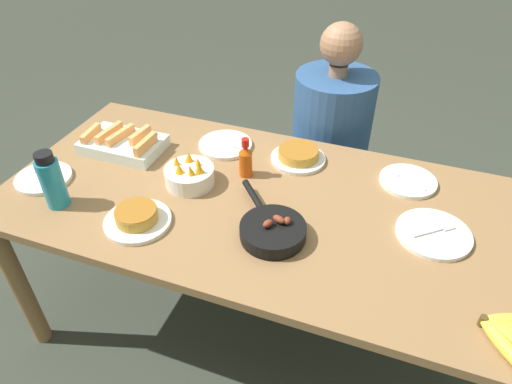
{
  "coord_description": "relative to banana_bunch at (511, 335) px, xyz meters",
  "views": [
    {
      "loc": [
        0.45,
        -1.22,
        1.81
      ],
      "look_at": [
        0.0,
        0.0,
        0.78
      ],
      "focal_mm": 32.0,
      "sensor_mm": 36.0,
      "label": 1
    }
  ],
  "objects": [
    {
      "name": "fruit_bowl_mango",
      "position": [
        -1.1,
        0.33,
        0.02
      ],
      "size": [
        0.19,
        0.19,
        0.12
      ],
      "color": "silver",
      "rests_on": "dining_table"
    },
    {
      "name": "banana_bunch",
      "position": [
        0.0,
        0.0,
        0.0
      ],
      "size": [
        0.21,
        0.23,
        0.04
      ],
      "color": "gold",
      "rests_on": "dining_table"
    },
    {
      "name": "skillet",
      "position": [
        -0.72,
        0.16,
        0.01
      ],
      "size": [
        0.3,
        0.33,
        0.08
      ],
      "rotation": [
        0.0,
        0.0,
        2.29
      ],
      "color": "black",
      "rests_on": "dining_table"
    },
    {
      "name": "empty_plate_near_front",
      "position": [
        -1.08,
        0.61,
        -0.01
      ],
      "size": [
        0.23,
        0.23,
        0.02
      ],
      "color": "silver",
      "rests_on": "dining_table"
    },
    {
      "name": "empty_plate_mid_edge",
      "position": [
        -0.32,
        0.62,
        -0.01
      ],
      "size": [
        0.22,
        0.22,
        0.02
      ],
      "color": "silver",
      "rests_on": "dining_table"
    },
    {
      "name": "empty_plate_far_right",
      "position": [
        -1.65,
        0.15,
        -0.01
      ],
      "size": [
        0.21,
        0.21,
        0.02
      ],
      "color": "silver",
      "rests_on": "dining_table"
    },
    {
      "name": "frittata_plate_center",
      "position": [
        -0.76,
        0.62,
        0.0
      ],
      "size": [
        0.22,
        0.22,
        0.05
      ],
      "color": "silver",
      "rests_on": "dining_table"
    },
    {
      "name": "hot_sauce_bottle",
      "position": [
        -0.92,
        0.45,
        0.05
      ],
      "size": [
        0.05,
        0.05,
        0.16
      ],
      "color": "#C64C0F",
      "rests_on": "dining_table"
    },
    {
      "name": "water_bottle",
      "position": [
        -1.49,
        0.05,
        0.08
      ],
      "size": [
        0.08,
        0.08,
        0.22
      ],
      "color": "teal",
      "rests_on": "dining_table"
    },
    {
      "name": "person_figure",
      "position": [
        -0.71,
        1.03,
        -0.29
      ],
      "size": [
        0.41,
        0.41,
        1.19
      ],
      "color": "black",
      "rests_on": "ground_plane"
    },
    {
      "name": "empty_plate_far_left",
      "position": [
        -0.21,
        0.34,
        -0.01
      ],
      "size": [
        0.25,
        0.25,
        0.02
      ],
      "color": "silver",
      "rests_on": "dining_table"
    },
    {
      "name": "melon_tray",
      "position": [
        -1.47,
        0.44,
        0.01
      ],
      "size": [
        0.33,
        0.21,
        0.09
      ],
      "color": "silver",
      "rests_on": "dining_table"
    },
    {
      "name": "frittata_plate_side",
      "position": [
        -1.17,
        0.06,
        0.0
      ],
      "size": [
        0.23,
        0.23,
        0.06
      ],
      "color": "silver",
      "rests_on": "dining_table"
    },
    {
      "name": "dining_table",
      "position": [
        -0.83,
        0.33,
        -0.11
      ],
      "size": [
        1.89,
        0.93,
        0.75
      ],
      "color": "olive",
      "rests_on": "ground_plane"
    },
    {
      "name": "ground_plane",
      "position": [
        -0.83,
        0.33,
        -0.77
      ],
      "size": [
        14.0,
        14.0,
        0.0
      ],
      "primitive_type": "plane",
      "color": "#383D33"
    }
  ]
}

